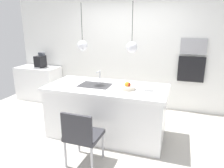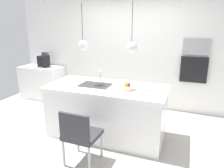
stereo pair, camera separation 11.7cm
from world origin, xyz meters
name	(u,v)px [view 1 (the left image)]	position (x,y,z in m)	size (l,w,h in m)	color
floor	(107,134)	(0.00, 0.00, 0.00)	(6.60, 6.60, 0.00)	#BCB7AD
back_wall	(130,53)	(0.00, 1.65, 1.30)	(6.00, 0.10, 2.60)	white
kitchen_island	(107,111)	(0.00, 0.00, 0.47)	(2.09, 0.98, 0.93)	white
sink_basin	(95,85)	(-0.22, 0.00, 0.93)	(0.56, 0.40, 0.02)	#2D2D30
faucet	(99,75)	(-0.22, 0.21, 1.07)	(0.02, 0.17, 0.22)	silver
fruit_bowl	(127,87)	(0.39, -0.06, 0.97)	(0.27, 0.27, 0.13)	beige
side_counter	(39,83)	(-2.40, 1.28, 0.44)	(1.10, 0.60, 0.87)	white
coffee_machine	(40,61)	(-2.29, 1.28, 1.03)	(0.20, 0.35, 0.38)	black
microwave	(193,46)	(1.42, 1.58, 1.51)	(0.54, 0.08, 0.34)	#9E9EA3
oven	(191,69)	(1.42, 1.58, 1.01)	(0.56, 0.08, 0.56)	black
chair_near	(82,134)	(-0.03, -0.93, 0.49)	(0.49, 0.47, 0.85)	#333338
pendant_light_left	(83,45)	(-0.43, 0.00, 1.62)	(0.18, 0.18, 0.78)	silver
pendant_light_right	(132,47)	(0.43, 0.00, 1.62)	(0.18, 0.18, 0.78)	silver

